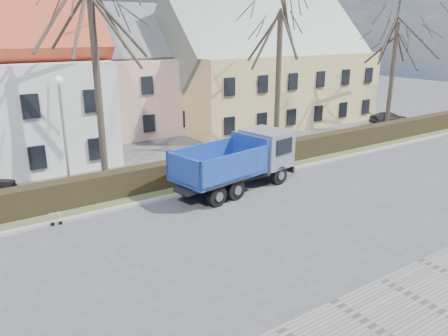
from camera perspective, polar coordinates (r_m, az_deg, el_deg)
ground at (r=18.21m, az=-0.10°, el=-8.19°), size 120.00×120.00×0.00m
curb_far at (r=21.85m, az=-6.81°, el=-3.63°), size 80.00×0.30×0.12m
grass_strip at (r=23.20m, az=-8.62°, el=-2.45°), size 80.00×3.00×0.10m
hedge at (r=22.83m, az=-8.48°, el=-1.18°), size 60.00×0.90×1.30m
building_pink at (r=36.32m, az=-12.67°, el=10.96°), size 10.80×8.80×8.00m
building_yellow at (r=39.78m, az=5.64°, el=12.20°), size 18.80×10.80×8.50m
tree_1 at (r=23.31m, az=-16.41°, el=12.97°), size 9.20×9.20×12.65m
tree_2 at (r=29.34m, az=7.14°, el=12.72°), size 8.00×8.00×11.00m
tree_3 at (r=38.27m, az=21.23°, el=12.38°), size 7.60×7.60×10.45m
dump_truck at (r=22.20m, az=1.05°, el=0.59°), size 7.51×3.82×2.86m
streetlight at (r=21.76m, az=-20.06°, el=3.51°), size 0.47×0.47×6.05m
cart_frame at (r=19.84m, az=-21.69°, el=-6.23°), size 0.77×0.50×0.66m
parked_car_b at (r=41.08m, az=20.91°, el=6.07°), size 4.00×2.71×1.07m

